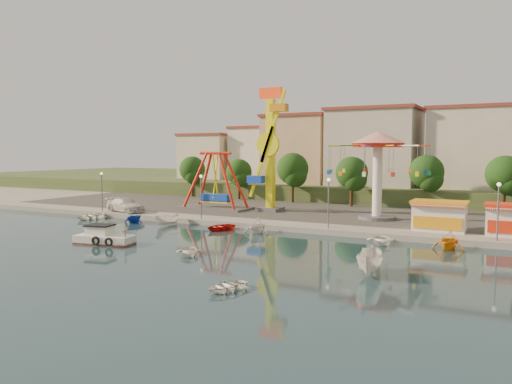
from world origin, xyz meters
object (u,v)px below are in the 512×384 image
Objects in this scene: kamikaze_tower at (271,152)px; skiff at (370,262)px; cabin_motorboat at (103,238)px; pirate_ship_ride at (216,182)px; rowboat_a at (189,251)px; van at (126,205)px; wave_swinger at (378,155)px.

kamikaze_tower reaches higher than skiff.
pirate_ship_ride is at bearing 86.45° from cabin_motorboat.
rowboat_a is 0.50× the size of van.
skiff reaches higher than rowboat_a.
van is (-16.93, -9.49, -7.07)m from kamikaze_tower.
pirate_ship_ride is 1.59× the size of van.
pirate_ship_ride is 9.16m from kamikaze_tower.
cabin_motorboat is 25.21m from skiff.
kamikaze_tower is 33.64m from skiff.
cabin_motorboat reaches higher than rowboat_a.
kamikaze_tower is 27.43m from cabin_motorboat.
wave_swinger is 33.28m from van.
cabin_motorboat is 1.86× the size of rowboat_a.
rowboat_a is at bearing -13.89° from cabin_motorboat.
skiff is (5.70, -24.51, -7.33)m from wave_swinger.
pirate_ship_ride is at bearing 179.72° from wave_swinger.
kamikaze_tower is 20.66m from van.
skiff is (20.30, -25.70, -7.71)m from kamikaze_tower.
skiff is at bearing -40.95° from pirate_ship_ride.
pirate_ship_ride is 25.18m from cabin_motorboat.
wave_swinger is 2.58× the size of skiff.
pirate_ship_ride is at bearing -33.86° from van.
skiff is at bearing -10.72° from cabin_motorboat.
rowboat_a is at bearing 174.44° from skiff.
pirate_ship_ride is 1.71× the size of cabin_motorboat.
rowboat_a is at bearing -62.26° from pirate_ship_ride.
van reaches higher than cabin_motorboat.
pirate_ship_ride is 2.22× the size of skiff.
van reaches higher than rowboat_a.
cabin_motorboat is (-4.91, -25.76, -8.06)m from kamikaze_tower.
pirate_ship_ride is 0.86× the size of wave_swinger.
rowboat_a is (5.19, -26.30, -8.26)m from kamikaze_tower.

